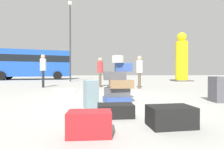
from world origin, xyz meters
TOP-DOWN VIEW (x-y plane):
  - ground_plane at (0.00, 0.00)m, footprint 80.00×80.00m
  - suitcase_tower at (0.44, -0.10)m, footprint 0.79×0.55m
  - suitcase_cream_foreground_near at (-1.34, 1.70)m, footprint 0.90×0.71m
  - suitcase_charcoal_upright_blue at (3.02, -0.33)m, footprint 0.29×0.42m
  - suitcase_maroon_right_side at (-0.16, -2.36)m, footprint 0.53×0.29m
  - suitcase_black_behind_tower at (0.23, -1.55)m, footprint 0.62×0.36m
  - suitcase_black_foreground_far at (0.96, -2.12)m, footprint 0.65×0.43m
  - suitcase_slate_left_side at (-0.23, -0.83)m, footprint 0.35×0.40m
  - suitcase_charcoal_white_trunk at (0.64, 2.33)m, footprint 0.74×0.59m
  - person_bearded_onlooker at (-0.00, 4.33)m, footprint 0.30×0.34m
  - person_tourist_with_camera at (1.90, 3.41)m, footprint 0.30×0.33m
  - person_passerby_in_red at (-2.97, 4.39)m, footprint 0.30×0.33m
  - yellow_dummy_statue at (7.26, 9.61)m, footprint 1.47×1.47m
  - parked_bus at (-7.37, 14.14)m, footprint 8.45×4.31m
  - lamp_post at (-2.51, 9.75)m, footprint 0.36×0.36m

SIDE VIEW (x-z plane):
  - ground_plane at x=0.00m, z-range 0.00..0.00m
  - suitcase_cream_foreground_near at x=-1.34m, z-range 0.00..0.18m
  - suitcase_black_behind_tower at x=0.23m, z-range 0.00..0.22m
  - suitcase_charcoal_white_trunk at x=0.64m, z-range 0.00..0.26m
  - suitcase_black_foreground_far at x=0.96m, z-range 0.00..0.29m
  - suitcase_maroon_right_side at x=-0.16m, z-range 0.00..0.30m
  - suitcase_slate_left_side at x=-0.23m, z-range 0.00..0.60m
  - suitcase_charcoal_upright_blue at x=3.02m, z-range 0.00..0.66m
  - suitcase_tower at x=0.44m, z-range -0.11..1.10m
  - person_bearded_onlooker at x=0.00m, z-range 0.15..1.71m
  - person_tourist_with_camera at x=1.90m, z-range 0.15..1.72m
  - person_passerby_in_red at x=-2.97m, z-range 0.17..1.88m
  - parked_bus at x=-7.37m, z-range 0.26..3.41m
  - yellow_dummy_statue at x=7.26m, z-range -0.23..4.09m
  - lamp_post at x=-2.51m, z-range 0.97..7.80m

